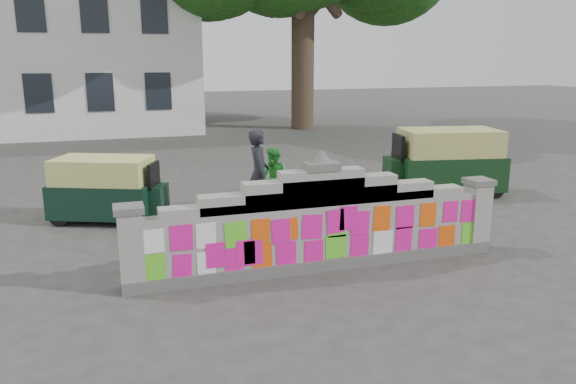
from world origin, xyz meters
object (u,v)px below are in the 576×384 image
object	(u,v)px
cyclist_bike	(259,203)
rickshaw_right	(446,161)
pedestrian	(274,179)
rickshaw_left	(107,188)
cyclist_rider	(259,185)

from	to	relation	value
cyclist_bike	rickshaw_right	distance (m)	5.44
pedestrian	rickshaw_left	xyz separation A→B (m)	(-3.63, 0.30, -0.01)
pedestrian	cyclist_bike	bearing A→B (deg)	-51.77
cyclist_bike	rickshaw_left	bearing A→B (deg)	73.59
cyclist_bike	cyclist_rider	size ratio (longest dim) A/B	1.12
pedestrian	cyclist_rider	bearing A→B (deg)	-51.77
cyclist_bike	pedestrian	world-z (taller)	pedestrian
cyclist_rider	rickshaw_left	world-z (taller)	cyclist_rider
cyclist_rider	rickshaw_right	bearing A→B (deg)	-65.85
cyclist_bike	cyclist_rider	world-z (taller)	cyclist_rider
cyclist_rider	rickshaw_left	distance (m)	3.32
rickshaw_left	rickshaw_right	world-z (taller)	rickshaw_right
cyclist_bike	rickshaw_right	bearing A→B (deg)	-65.85
rickshaw_left	rickshaw_right	bearing A→B (deg)	21.78
cyclist_bike	pedestrian	bearing A→B (deg)	-19.37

